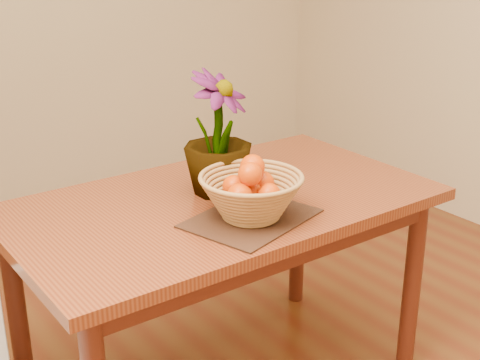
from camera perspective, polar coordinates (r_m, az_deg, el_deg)
table at (r=2.24m, az=-1.53°, el=-3.63°), size 1.40×0.80×0.75m
placemat at (r=2.05m, az=0.94°, el=-3.29°), size 0.45×0.38×0.01m
wicker_basket at (r=2.02m, az=0.96°, el=-1.55°), size 0.32×0.32×0.13m
orange_pile at (r=2.01m, az=0.97°, el=-0.33°), size 0.19×0.19×0.14m
potted_plant at (r=2.19m, az=-1.90°, el=3.96°), size 0.31×0.31×0.41m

